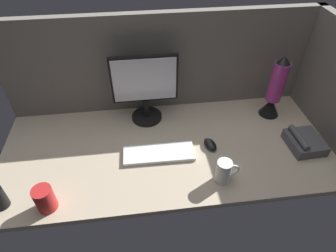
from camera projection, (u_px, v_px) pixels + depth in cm
name	position (u px, v px, depth cm)	size (l,w,h in cm)	color
ground_plane	(171.00, 146.00, 156.09)	(180.00, 80.00, 3.00)	tan
cubicle_wall_back	(162.00, 63.00, 163.55)	(180.00, 5.00, 58.33)	slate
monitor	(145.00, 87.00, 158.00)	(36.95, 18.00, 40.71)	black
keyboard	(159.00, 153.00, 148.78)	(37.00, 13.00, 2.00)	silver
mouse	(210.00, 144.00, 152.79)	(5.60, 9.60, 3.40)	black
mug_ceramic_white	(224.00, 171.00, 132.98)	(11.20, 7.14, 12.54)	white
mug_red_plastic	(45.00, 199.00, 122.00)	(8.51, 8.51, 12.26)	red
lava_lamp	(275.00, 92.00, 164.37)	(11.91, 11.91, 38.98)	black
desk_phone	(304.00, 142.00, 152.12)	(17.85, 19.75, 8.80)	#4C4C51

